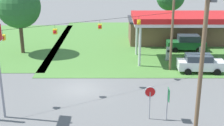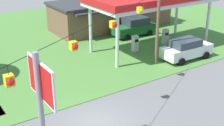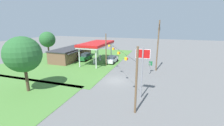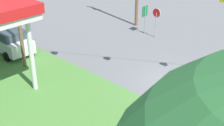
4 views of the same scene
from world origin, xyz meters
name	(u,v)px [view 2 (image 2 of 4)]	position (x,y,z in m)	size (l,w,h in m)	color
ground_plane	(97,125)	(0.00, 0.00, 0.00)	(160.00, 160.00, 0.00)	slate
grass_verge_station_corner	(118,25)	(13.07, 16.63, 0.02)	(36.00, 28.00, 0.04)	#4C7F38
gas_station_store	(112,13)	(12.14, 16.60, 1.66)	(14.16, 6.12, 3.28)	brown
fuel_pump_near	(135,44)	(9.20, 8.36, 0.74)	(0.71, 0.56, 1.55)	gray
fuel_pump_far	(165,37)	(12.95, 8.36, 0.74)	(0.71, 0.56, 1.55)	gray
car_at_pumps_front	(186,49)	(11.71, 4.43, 0.96)	(4.69, 2.23, 1.85)	white
car_at_pumps_rear	(134,27)	(12.11, 12.29, 1.01)	(4.72, 2.18, 2.00)	#1E602D
stop_sign_overhead	(43,117)	(-4.95, -5.14, 4.95)	(0.22, 1.87, 7.06)	gray
signal_span_gantry	(96,56)	(0.00, -0.01, 4.20)	(17.81, 10.24, 7.65)	brown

